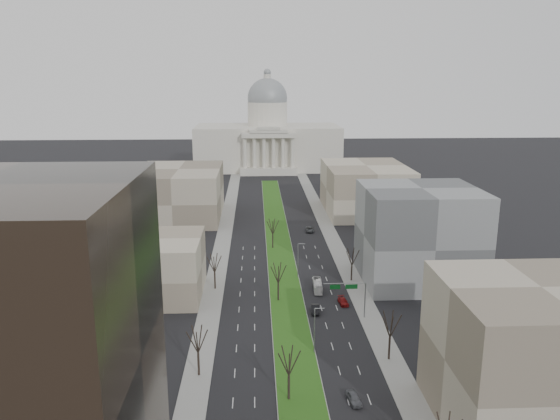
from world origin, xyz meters
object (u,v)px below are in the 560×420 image
object	(u,v)px
car_grey_near	(354,398)
car_red	(343,301)
box_van	(318,286)
car_grey_far	(310,229)
car_black	(315,309)

from	to	relation	value
car_grey_near	car_red	bearing A→B (deg)	75.21
car_grey_near	box_van	xyz separation A→B (m)	(-0.50, 47.35, 0.41)
car_grey_far	car_grey_near	bearing A→B (deg)	-88.82
car_grey_near	box_van	bearing A→B (deg)	82.31
car_black	car_grey_near	bearing A→B (deg)	-81.36
car_black	box_van	bearing A→B (deg)	85.83
car_black	car_grey_far	world-z (taller)	car_black
car_grey_near	car_black	xyz separation A→B (m)	(-2.48, 34.39, 0.05)
box_van	car_black	bearing A→B (deg)	-95.55
car_black	box_van	distance (m)	13.12
car_grey_near	car_red	distance (m)	38.87
car_black	car_red	xyz separation A→B (m)	(6.87, 4.23, -0.13)
car_red	car_black	bearing A→B (deg)	-153.62
car_red	car_grey_far	bearing A→B (deg)	86.46
car_grey_far	box_van	world-z (taller)	box_van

